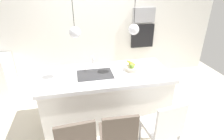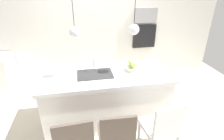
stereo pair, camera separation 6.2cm
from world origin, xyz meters
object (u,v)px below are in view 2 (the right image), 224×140
Objects in this scene: chair_middle at (116,135)px; chair_far at (162,127)px; microwave at (146,15)px; chair_near at (75,140)px; oven at (144,36)px; fruit_bowl at (132,67)px.

chair_far is at bearing 0.33° from chair_middle.
microwave is 0.61× the size of chair_near.
chair_near is (-1.72, -2.50, -0.51)m from oven.
oven is 2.83m from chair_middle.
microwave is 0.60× the size of chair_middle.
chair_middle is (-1.21, -2.50, -1.02)m from microwave.
chair_near is (-1.72, -2.50, -1.01)m from microwave.
chair_middle is 0.97× the size of chair_far.
microwave reaches higher than chair_middle.
microwave is 2.96m from chair_middle.
chair_middle is (-0.47, -0.96, -0.45)m from fruit_bowl.
fruit_bowl is 1.06m from chair_far.
microwave is 0.58× the size of chair_far.
microwave reaches higher than chair_near.
chair_near is (-0.98, -0.96, -0.44)m from fruit_bowl.
oven reaches higher than chair_near.
microwave is 0.96× the size of oven.
chair_middle is at bearing -115.87° from fruit_bowl.
oven reaches higher than fruit_bowl.
fruit_bowl is 1.16m from chair_middle.
microwave is at bearing 64.12° from fruit_bowl.
fruit_bowl is 1.80m from microwave.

